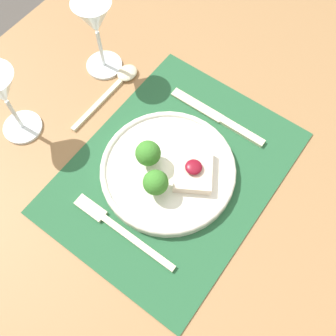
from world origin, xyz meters
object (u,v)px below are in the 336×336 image
dinner_plate (168,170)px  knife (223,120)px  fork (117,227)px  wine_glass_near (95,22)px  wine_glass_far (1,93)px  spoon (119,82)px

dinner_plate → knife: (0.16, -0.02, -0.01)m
fork → wine_glass_near: wine_glass_near is taller
wine_glass_far → wine_glass_near: bearing=-7.8°
spoon → wine_glass_near: size_ratio=1.16×
knife → wine_glass_near: wine_glass_near is taller
knife → spoon: 0.24m
spoon → wine_glass_far: 0.25m
fork → wine_glass_near: (0.27, 0.26, 0.12)m
fork → spoon: (0.25, 0.20, -0.00)m
knife → spoon: bearing=99.7°
dinner_plate → fork: dinner_plate is taller
wine_glass_near → fork: bearing=-136.4°
dinner_plate → wine_glass_near: 0.32m
wine_glass_far → fork: bearing=-100.1°
dinner_plate → spoon: dinner_plate is taller
dinner_plate → wine_glass_far: wine_glass_far is taller
fork → knife: 0.31m
fork → dinner_plate: bearing=-6.5°
wine_glass_far → dinner_plate: bearing=-73.3°
knife → dinner_plate: bearing=170.4°
knife → spoon: spoon is taller
spoon → wine_glass_far: bearing=157.3°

